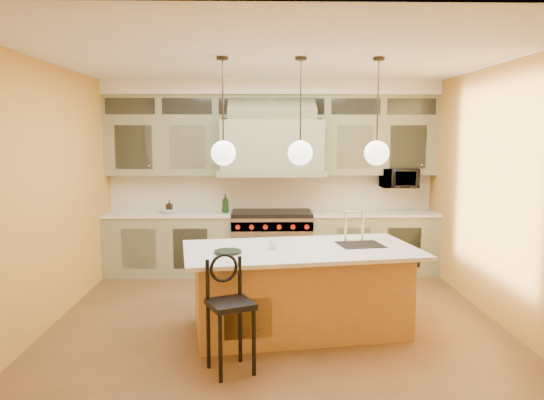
{
  "coord_description": "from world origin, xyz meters",
  "views": [
    {
      "loc": [
        -0.18,
        -5.78,
        2.11
      ],
      "look_at": [
        -0.03,
        0.7,
        1.31
      ],
      "focal_mm": 35.0,
      "sensor_mm": 36.0,
      "label": 1
    }
  ],
  "objects_px": {
    "kitchen_island": "(300,288)",
    "counter_stool": "(229,307)",
    "range": "(272,242)",
    "microwave": "(399,178)"
  },
  "relations": [
    {
      "from": "kitchen_island",
      "to": "counter_stool",
      "type": "relative_size",
      "value": 2.49
    },
    {
      "from": "range",
      "to": "kitchen_island",
      "type": "bearing_deg",
      "value": -84.08
    },
    {
      "from": "kitchen_island",
      "to": "counter_stool",
      "type": "height_order",
      "value": "kitchen_island"
    },
    {
      "from": "range",
      "to": "kitchen_island",
      "type": "relative_size",
      "value": 0.46
    },
    {
      "from": "range",
      "to": "microwave",
      "type": "relative_size",
      "value": 2.21
    },
    {
      "from": "range",
      "to": "microwave",
      "type": "distance_m",
      "value": 2.18
    },
    {
      "from": "range",
      "to": "counter_stool",
      "type": "bearing_deg",
      "value": -97.71
    },
    {
      "from": "counter_stool",
      "to": "microwave",
      "type": "height_order",
      "value": "microwave"
    },
    {
      "from": "microwave",
      "to": "range",
      "type": "bearing_deg",
      "value": -176.88
    },
    {
      "from": "range",
      "to": "microwave",
      "type": "xyz_separation_m",
      "value": [
        1.95,
        0.11,
        0.96
      ]
    }
  ]
}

